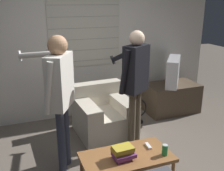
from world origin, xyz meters
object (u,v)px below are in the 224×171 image
(floor_fan, at_px, (138,111))
(soda_can, at_px, (165,150))
(person_left_standing, at_px, (59,87))
(spare_remote, at_px, (148,146))
(armchair_beige, at_px, (103,115))
(book_stack, at_px, (123,153))
(tv, at_px, (173,71))
(coffee_table, at_px, (127,159))
(person_right_standing, at_px, (135,77))

(floor_fan, bearing_deg, soda_can, -105.77)
(person_left_standing, bearing_deg, spare_remote, -91.31)
(armchair_beige, distance_m, book_stack, 1.41)
(soda_can, relative_size, floor_fan, 0.29)
(armchair_beige, relative_size, tv, 1.22)
(coffee_table, height_order, tv, tv)
(spare_remote, xyz_separation_m, floor_fan, (0.54, 1.38, -0.20))
(person_left_standing, height_order, spare_remote, person_left_standing)
(soda_can, bearing_deg, floor_fan, 74.23)
(armchair_beige, relative_size, book_stack, 3.68)
(book_stack, height_order, spare_remote, book_stack)
(armchair_beige, relative_size, soda_can, 7.15)
(tv, height_order, person_right_standing, person_right_standing)
(tv, bearing_deg, person_left_standing, -27.92)
(coffee_table, bearing_deg, floor_fan, 59.77)
(armchair_beige, distance_m, soda_can, 1.50)
(floor_fan, bearing_deg, tv, 15.21)
(person_right_standing, bearing_deg, person_left_standing, 155.79)
(person_right_standing, xyz_separation_m, floor_fan, (0.40, 0.67, -0.85))
(coffee_table, height_order, person_left_standing, person_left_standing)
(book_stack, bearing_deg, person_right_standing, 57.79)
(armchair_beige, bearing_deg, book_stack, 76.75)
(person_left_standing, xyz_separation_m, soda_can, (1.00, -0.75, -0.62))
(person_left_standing, xyz_separation_m, person_right_standing, (1.05, 0.16, -0.02))
(tv, height_order, soda_can, tv)
(coffee_table, xyz_separation_m, book_stack, (-0.07, -0.04, 0.12))
(person_right_standing, height_order, soda_can, person_right_standing)
(person_left_standing, distance_m, book_stack, 1.04)
(coffee_table, distance_m, tv, 2.40)
(tv, bearing_deg, book_stack, -8.16)
(coffee_table, bearing_deg, spare_remote, 14.16)
(tv, relative_size, person_left_standing, 0.44)
(armchair_beige, bearing_deg, coffee_table, 79.23)
(coffee_table, xyz_separation_m, tv, (1.66, 1.68, 0.43))
(book_stack, distance_m, floor_fan, 1.78)
(soda_can, bearing_deg, coffee_table, 161.24)
(coffee_table, distance_m, book_stack, 0.14)
(armchair_beige, xyz_separation_m, coffee_table, (-0.17, -1.34, 0.06))
(armchair_beige, height_order, book_stack, armchair_beige)
(person_left_standing, height_order, person_right_standing, person_left_standing)
(armchair_beige, xyz_separation_m, spare_remote, (0.13, -1.26, 0.11))
(book_stack, relative_size, spare_remote, 1.84)
(coffee_table, xyz_separation_m, soda_can, (0.40, -0.14, 0.10))
(floor_fan, bearing_deg, armchair_beige, -169.86)
(armchair_beige, height_order, person_left_standing, person_left_standing)
(spare_remote, bearing_deg, floor_fan, 74.23)
(coffee_table, height_order, person_right_standing, person_right_standing)
(person_left_standing, bearing_deg, floor_fan, -30.50)
(tv, xyz_separation_m, floor_fan, (-0.81, -0.22, -0.58))
(book_stack, bearing_deg, armchair_beige, 80.06)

